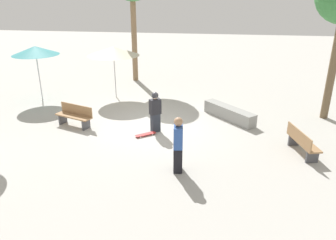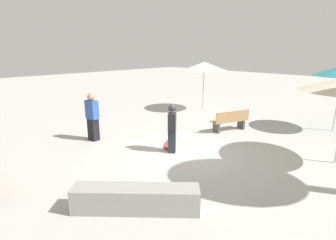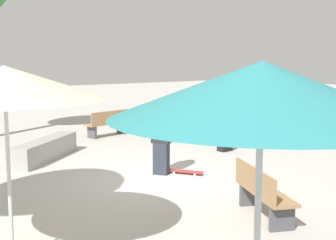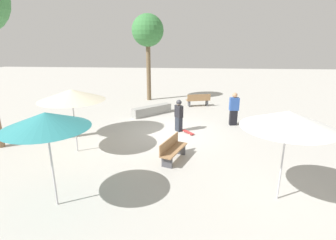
% 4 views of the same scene
% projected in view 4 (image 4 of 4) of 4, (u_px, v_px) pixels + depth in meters
% --- Properties ---
extents(ground_plane, '(60.00, 60.00, 0.00)m').
position_uv_depth(ground_plane, '(170.00, 132.00, 12.91)').
color(ground_plane, '#B2AFA8').
extents(skater_main, '(0.47, 0.44, 1.58)m').
position_uv_depth(skater_main, '(179.00, 114.00, 12.77)').
color(skater_main, '#282D38').
rests_on(skater_main, ground_plane).
extents(skateboard, '(0.76, 0.64, 0.07)m').
position_uv_depth(skateboard, '(188.00, 132.00, 12.69)').
color(skateboard, red).
rests_on(skateboard, ground_plane).
extents(concrete_ledge, '(2.15, 2.23, 0.53)m').
position_uv_depth(concrete_ledge, '(152.00, 110.00, 15.78)').
color(concrete_ledge, gray).
rests_on(concrete_ledge, ground_plane).
extents(bench_near, '(0.83, 1.66, 0.85)m').
position_uv_depth(bench_near, '(198.00, 100.00, 17.70)').
color(bench_near, '#47474C').
rests_on(bench_near, ground_plane).
extents(bench_far, '(1.65, 0.97, 0.85)m').
position_uv_depth(bench_far, '(173.00, 150.00, 9.75)').
color(bench_far, '#47474C').
rests_on(bench_far, ground_plane).
extents(shade_umbrella_cream, '(2.53, 2.53, 2.55)m').
position_uv_depth(shade_umbrella_cream, '(72.00, 95.00, 9.98)').
color(shade_umbrella_cream, '#B7B7BC').
rests_on(shade_umbrella_cream, ground_plane).
extents(shade_umbrella_white, '(2.43, 2.43, 2.59)m').
position_uv_depth(shade_umbrella_white, '(288.00, 119.00, 6.80)').
color(shade_umbrella_white, '#B7B7BC').
rests_on(shade_umbrella_white, ground_plane).
extents(shade_umbrella_teal, '(2.19, 2.19, 2.64)m').
position_uv_depth(shade_umbrella_teal, '(46.00, 120.00, 6.51)').
color(shade_umbrella_teal, '#B7B7BC').
rests_on(shade_umbrella_teal, ground_plane).
extents(palm_tree_far_back, '(2.24, 2.24, 6.09)m').
position_uv_depth(palm_tree_far_back, '(148.00, 32.00, 18.33)').
color(palm_tree_far_back, brown).
rests_on(palm_tree_far_back, ground_plane).
extents(bystander_watching, '(0.32, 0.50, 1.74)m').
position_uv_depth(bystander_watching, '(234.00, 109.00, 13.70)').
color(bystander_watching, black).
rests_on(bystander_watching, ground_plane).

